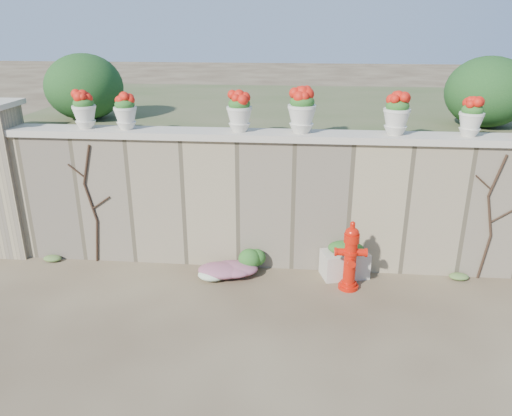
# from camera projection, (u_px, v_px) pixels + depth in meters

# --- Properties ---
(ground) EXTENTS (80.00, 80.00, 0.00)m
(ground) POSITION_uv_depth(u_px,v_px,m) (255.00, 327.00, 6.28)
(ground) COLOR #473623
(ground) RESTS_ON ground
(stone_wall) EXTENTS (8.00, 0.40, 2.00)m
(stone_wall) POSITION_uv_depth(u_px,v_px,m) (266.00, 203.00, 7.60)
(stone_wall) COLOR gray
(stone_wall) RESTS_ON ground
(wall_cap) EXTENTS (8.10, 0.52, 0.10)m
(wall_cap) POSITION_uv_depth(u_px,v_px,m) (267.00, 135.00, 7.23)
(wall_cap) COLOR beige
(wall_cap) RESTS_ON stone_wall
(gate_pillar) EXTENTS (0.72, 0.72, 2.48)m
(gate_pillar) POSITION_uv_depth(u_px,v_px,m) (5.00, 179.00, 7.88)
(gate_pillar) COLOR gray
(gate_pillar) RESTS_ON ground
(raised_fill) EXTENTS (9.00, 6.00, 2.00)m
(raised_fill) POSITION_uv_depth(u_px,v_px,m) (278.00, 151.00, 10.58)
(raised_fill) COLOR #384C23
(raised_fill) RESTS_ON ground
(back_shrub_left) EXTENTS (1.30, 1.30, 1.10)m
(back_shrub_left) POSITION_uv_depth(u_px,v_px,m) (84.00, 87.00, 8.45)
(back_shrub_left) COLOR #143814
(back_shrub_left) RESTS_ON raised_fill
(back_shrub_right) EXTENTS (1.30, 1.30, 1.10)m
(back_shrub_right) POSITION_uv_depth(u_px,v_px,m) (487.00, 92.00, 7.86)
(back_shrub_right) COLOR #143814
(back_shrub_right) RESTS_ON raised_fill
(vine_left) EXTENTS (0.60, 0.04, 1.91)m
(vine_left) POSITION_uv_depth(u_px,v_px,m) (91.00, 203.00, 7.64)
(vine_left) COLOR black
(vine_left) RESTS_ON ground
(vine_right) EXTENTS (0.60, 0.04, 1.91)m
(vine_right) POSITION_uv_depth(u_px,v_px,m) (490.00, 217.00, 7.11)
(vine_right) COLOR black
(vine_right) RESTS_ON ground
(fire_hydrant) EXTENTS (0.44, 0.31, 1.03)m
(fire_hydrant) POSITION_uv_depth(u_px,v_px,m) (350.00, 256.00, 7.00)
(fire_hydrant) COLOR red
(fire_hydrant) RESTS_ON ground
(planter_box) EXTENTS (0.75, 0.56, 0.56)m
(planter_box) POSITION_uv_depth(u_px,v_px,m) (345.00, 260.00, 7.44)
(planter_box) COLOR beige
(planter_box) RESTS_ON ground
(green_shrub) EXTENTS (0.53, 0.48, 0.50)m
(green_shrub) POSITION_uv_depth(u_px,v_px,m) (255.00, 257.00, 7.56)
(green_shrub) COLOR #1E5119
(green_shrub) RESTS_ON ground
(magenta_clump) EXTENTS (1.03, 0.68, 0.27)m
(magenta_clump) POSITION_uv_depth(u_px,v_px,m) (232.00, 269.00, 7.44)
(magenta_clump) COLOR #C62789
(magenta_clump) RESTS_ON ground
(white_flowers) EXTENTS (0.56, 0.45, 0.20)m
(white_flowers) POSITION_uv_depth(u_px,v_px,m) (213.00, 273.00, 7.40)
(white_flowers) COLOR white
(white_flowers) RESTS_ON ground
(urn_pot_0) EXTENTS (0.35, 0.35, 0.54)m
(urn_pot_0) POSITION_uv_depth(u_px,v_px,m) (84.00, 110.00, 7.35)
(urn_pot_0) COLOR beige
(urn_pot_0) RESTS_ON wall_cap
(urn_pot_1) EXTENTS (0.34, 0.34, 0.53)m
(urn_pot_1) POSITION_uv_depth(u_px,v_px,m) (125.00, 112.00, 7.30)
(urn_pot_1) COLOR beige
(urn_pot_1) RESTS_ON wall_cap
(urn_pot_2) EXTENTS (0.37, 0.37, 0.57)m
(urn_pot_2) POSITION_uv_depth(u_px,v_px,m) (239.00, 112.00, 7.14)
(urn_pot_2) COLOR beige
(urn_pot_2) RESTS_ON wall_cap
(urn_pot_3) EXTENTS (0.40, 0.40, 0.63)m
(urn_pot_3) POSITION_uv_depth(u_px,v_px,m) (302.00, 111.00, 7.05)
(urn_pot_3) COLOR beige
(urn_pot_3) RESTS_ON wall_cap
(urn_pot_4) EXTENTS (0.37, 0.37, 0.59)m
(urn_pot_4) POSITION_uv_depth(u_px,v_px,m) (397.00, 114.00, 6.94)
(urn_pot_4) COLOR beige
(urn_pot_4) RESTS_ON wall_cap
(urn_pot_5) EXTENTS (0.34, 0.34, 0.53)m
(urn_pot_5) POSITION_uv_depth(u_px,v_px,m) (471.00, 117.00, 6.87)
(urn_pot_5) COLOR beige
(urn_pot_5) RESTS_ON wall_cap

